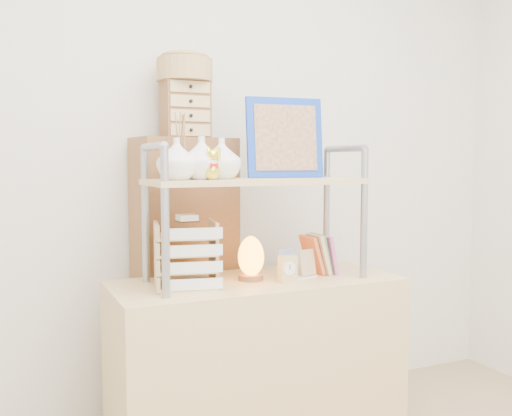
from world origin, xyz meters
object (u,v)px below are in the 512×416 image
at_px(desk, 257,367).
at_px(letter_tray, 187,258).
at_px(salt_lamp, 251,258).
at_px(cabinet, 186,284).

relative_size(desk, letter_tray, 4.19).
xyz_separation_m(letter_tray, salt_lamp, (0.28, 0.01, -0.02)).
bearing_deg(cabinet, desk, -69.94).
bearing_deg(cabinet, salt_lamp, -72.47).
height_order(cabinet, salt_lamp, cabinet).
bearing_deg(letter_tray, cabinet, 73.64).
bearing_deg(desk, cabinet, 117.66).
relative_size(cabinet, letter_tray, 4.71).
xyz_separation_m(desk, cabinet, (-0.19, 0.37, 0.30)).
height_order(desk, salt_lamp, salt_lamp).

